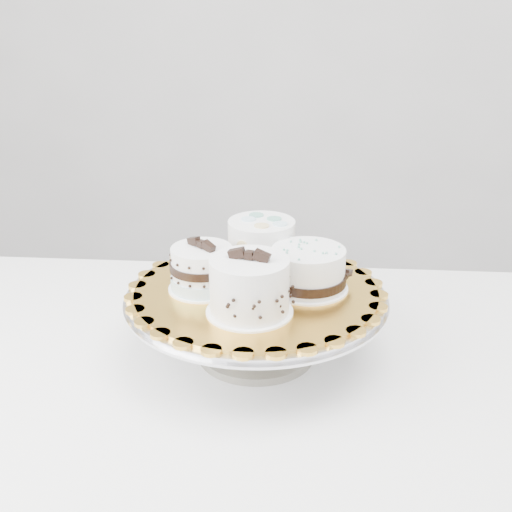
# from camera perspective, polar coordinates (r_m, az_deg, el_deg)

# --- Properties ---
(table) EXTENTS (1.23, 0.83, 0.75)m
(table) POSITION_cam_1_polar(r_m,az_deg,el_deg) (1.00, -2.61, -14.05)
(table) COLOR white
(table) RESTS_ON floor
(cake_stand) EXTENTS (0.39, 0.39, 0.11)m
(cake_stand) POSITION_cam_1_polar(r_m,az_deg,el_deg) (0.97, 0.02, -4.99)
(cake_stand) COLOR gray
(cake_stand) RESTS_ON table
(cake_board) EXTENTS (0.46, 0.46, 0.01)m
(cake_board) POSITION_cam_1_polar(r_m,az_deg,el_deg) (0.95, 0.02, -3.08)
(cake_board) COLOR gold
(cake_board) RESTS_ON cake_stand
(cake_swirl) EXTENTS (0.13, 0.13, 0.10)m
(cake_swirl) POSITION_cam_1_polar(r_m,az_deg,el_deg) (0.87, -0.59, -2.82)
(cake_swirl) COLOR white
(cake_swirl) RESTS_ON cake_board
(cake_banded) EXTENTS (0.13, 0.13, 0.08)m
(cake_banded) POSITION_cam_1_polar(r_m,az_deg,el_deg) (0.94, -4.81, -1.25)
(cake_banded) COLOR white
(cake_banded) RESTS_ON cake_board
(cake_dots) EXTENTS (0.13, 0.13, 0.08)m
(cake_dots) POSITION_cam_1_polar(r_m,az_deg,el_deg) (1.01, 0.49, 1.11)
(cake_dots) COLOR white
(cake_dots) RESTS_ON cake_board
(cake_ribbon) EXTENTS (0.14, 0.14, 0.07)m
(cake_ribbon) POSITION_cam_1_polar(r_m,az_deg,el_deg) (0.95, 4.71, -1.27)
(cake_ribbon) COLOR white
(cake_ribbon) RESTS_ON cake_board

